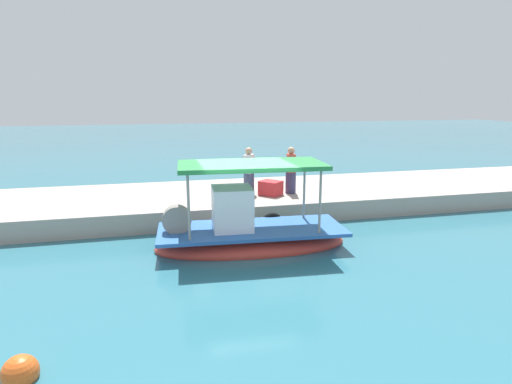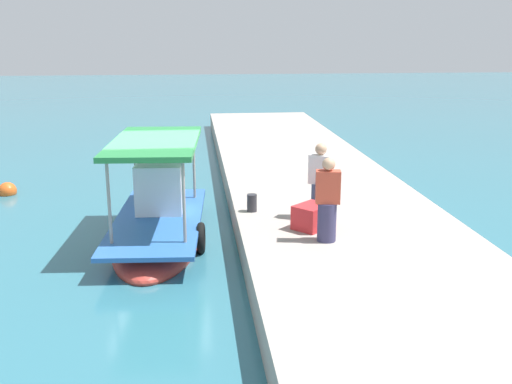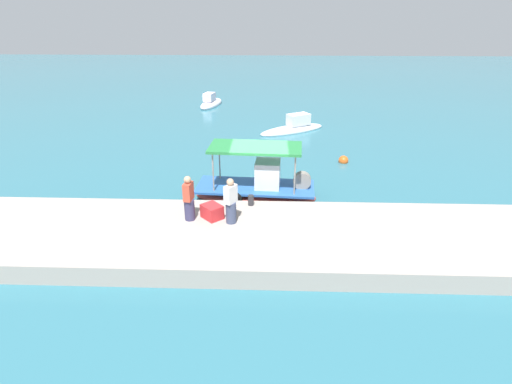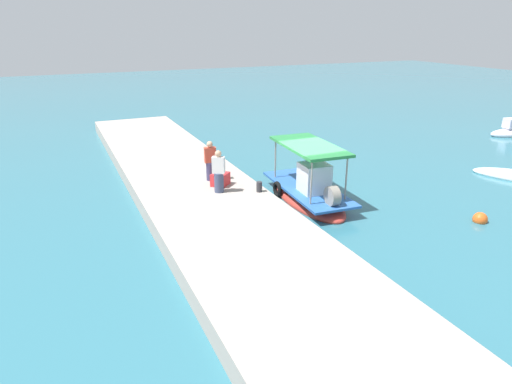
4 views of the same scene
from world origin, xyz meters
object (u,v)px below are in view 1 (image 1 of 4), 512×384
(main_fishing_boat, at_px, (248,233))
(fisherman_by_crate, at_px, (291,172))
(cargo_crate, at_px, (271,188))
(marker_buoy, at_px, (20,373))
(fisherman_near_bollard, at_px, (249,173))
(mooring_bollard, at_px, (240,199))

(main_fishing_boat, xyz_separation_m, fisherman_by_crate, (-2.45, -3.58, 1.07))
(cargo_crate, distance_m, marker_buoy, 10.52)
(fisherman_near_bollard, bearing_deg, mooring_bollard, 66.33)
(main_fishing_boat, height_order, mooring_bollard, main_fishing_boat)
(fisherman_near_bollard, height_order, fisherman_by_crate, fisherman_near_bollard)
(fisherman_by_crate, xyz_separation_m, cargo_crate, (0.83, 0.15, -0.53))
(fisherman_by_crate, height_order, marker_buoy, fisherman_by_crate)
(fisherman_by_crate, distance_m, marker_buoy, 11.20)
(main_fishing_boat, relative_size, fisherman_near_bollard, 3.21)
(cargo_crate, relative_size, marker_buoy, 1.36)
(fisherman_by_crate, height_order, mooring_bollard, fisherman_by_crate)
(cargo_crate, bearing_deg, main_fishing_boat, 64.74)
(mooring_bollard, distance_m, cargo_crate, 1.85)
(fisherman_by_crate, distance_m, cargo_crate, 1.00)
(mooring_bollard, xyz_separation_m, marker_buoy, (4.90, 7.18, -0.79))
(mooring_bollard, bearing_deg, main_fishing_boat, 85.00)
(main_fishing_boat, distance_m, marker_buoy, 6.82)
(mooring_bollard, bearing_deg, marker_buoy, 55.71)
(fisherman_near_bollard, relative_size, mooring_bollard, 4.14)
(mooring_bollard, height_order, cargo_crate, cargo_crate)
(fisherman_near_bollard, distance_m, mooring_bollard, 1.76)
(main_fishing_boat, relative_size, cargo_crate, 7.51)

